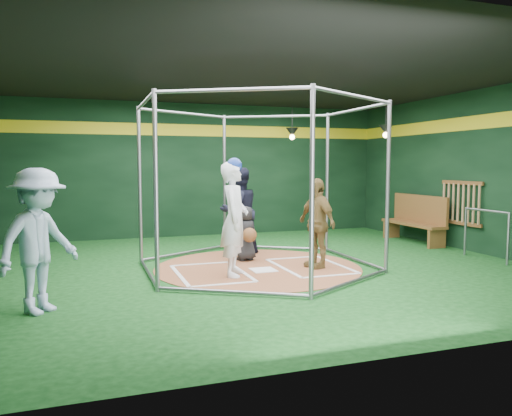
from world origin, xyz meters
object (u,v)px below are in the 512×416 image
object	(u,v)px
batter_figure	(234,218)
dugout_bench	(416,218)
visitor_leopard	(317,223)
umpire	(239,211)

from	to	relation	value
batter_figure	dugout_bench	size ratio (longest dim) A/B	1.01
batter_figure	visitor_leopard	world-z (taller)	batter_figure
umpire	batter_figure	bearing A→B (deg)	54.71
batter_figure	dugout_bench	xyz separation A→B (m)	(5.24, 2.12, -0.41)
dugout_bench	umpire	bearing A→B (deg)	-178.34
batter_figure	visitor_leopard	size ratio (longest dim) A/B	1.22
umpire	visitor_leopard	bearing A→B (deg)	101.24
batter_figure	umpire	xyz separation A→B (m)	(0.69, 1.98, -0.08)
visitor_leopard	umpire	xyz separation A→B (m)	(-0.93, 1.80, 0.09)
umpire	dugout_bench	size ratio (longest dim) A/B	0.92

